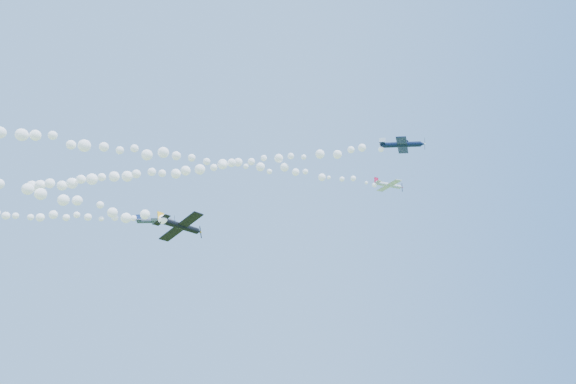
{
  "coord_description": "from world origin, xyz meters",
  "views": [
    {
      "loc": [
        1.96,
        -84.69,
        22.02
      ],
      "look_at": [
        3.14,
        -6.11,
        48.18
      ],
      "focal_mm": 30.0,
      "sensor_mm": 36.0,
      "label": 1
    }
  ],
  "objects_px": {
    "plane_white": "(389,185)",
    "plane_navy": "(402,145)",
    "plane_grey": "(156,221)",
    "plane_black": "(180,226)"
  },
  "relations": [
    {
      "from": "plane_white",
      "to": "plane_navy",
      "type": "relative_size",
      "value": 0.84
    },
    {
      "from": "plane_white",
      "to": "plane_navy",
      "type": "height_order",
      "value": "plane_navy"
    },
    {
      "from": "plane_navy",
      "to": "plane_grey",
      "type": "bearing_deg",
      "value": 172.32
    },
    {
      "from": "plane_grey",
      "to": "plane_black",
      "type": "relative_size",
      "value": 1.1
    },
    {
      "from": "plane_white",
      "to": "plane_navy",
      "type": "xyz_separation_m",
      "value": [
        -0.75,
        -14.12,
        1.93
      ]
    },
    {
      "from": "plane_navy",
      "to": "plane_grey",
      "type": "height_order",
      "value": "plane_navy"
    },
    {
      "from": "plane_navy",
      "to": "plane_grey",
      "type": "xyz_separation_m",
      "value": [
        -43.61,
        19.82,
        -7.52
      ]
    },
    {
      "from": "plane_white",
      "to": "plane_black",
      "type": "xyz_separation_m",
      "value": [
        -34.91,
        -15.58,
        -12.03
      ]
    },
    {
      "from": "plane_black",
      "to": "plane_navy",
      "type": "bearing_deg",
      "value": -46.15
    },
    {
      "from": "plane_navy",
      "to": "plane_black",
      "type": "height_order",
      "value": "plane_navy"
    }
  ]
}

